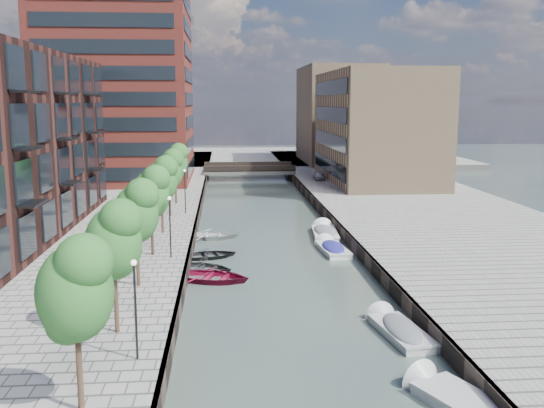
{
  "coord_description": "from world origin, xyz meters",
  "views": [
    {
      "loc": [
        -3.63,
        -15.32,
        11.24
      ],
      "look_at": [
        0.0,
        29.99,
        3.5
      ],
      "focal_mm": 40.0,
      "sensor_mm": 36.0,
      "label": 1
    }
  ],
  "objects": [
    {
      "name": "bridge",
      "position": [
        0.0,
        72.0,
        1.39
      ],
      "size": [
        13.0,
        6.0,
        1.3
      ],
      "color": "gray",
      "rests_on": "ground"
    },
    {
      "name": "tree_6",
      "position": [
        -8.5,
        46.0,
        5.31
      ],
      "size": [
        2.5,
        2.5,
        5.95
      ],
      "color": "#382619",
      "rests_on": "quay_left"
    },
    {
      "name": "far_closure",
      "position": [
        0.0,
        100.0,
        0.5
      ],
      "size": [
        80.0,
        40.0,
        1.0
      ],
      "primitive_type": "cube",
      "color": "gray",
      "rests_on": "ground"
    },
    {
      "name": "water",
      "position": [
        0.0,
        40.0,
        0.0
      ],
      "size": [
        300.0,
        300.0,
        0.0
      ],
      "primitive_type": "plane",
      "color": "#38473F",
      "rests_on": "ground"
    },
    {
      "name": "sloop_2",
      "position": [
        -4.49,
        21.82,
        0.0
      ],
      "size": [
        5.84,
        4.98,
        1.02
      ],
      "primitive_type": "imported",
      "rotation": [
        0.0,
        0.0,
        1.23
      ],
      "color": "maroon",
      "rests_on": "ground"
    },
    {
      "name": "tan_block_near",
      "position": [
        16.0,
        62.0,
        8.0
      ],
      "size": [
        12.0,
        25.0,
        14.0
      ],
      "primitive_type": "cube",
      "color": "tan",
      "rests_on": "quay_right"
    },
    {
      "name": "sloop_1",
      "position": [
        -5.14,
        24.18,
        0.0
      ],
      "size": [
        5.0,
        4.34,
        0.87
      ],
      "primitive_type": "imported",
      "rotation": [
        0.0,
        0.0,
        1.19
      ],
      "color": "black",
      "rests_on": "ground"
    },
    {
      "name": "quay_right",
      "position": [
        16.0,
        40.0,
        0.5
      ],
      "size": [
        20.0,
        140.0,
        1.0
      ],
      "primitive_type": "cube",
      "color": "gray",
      "rests_on": "ground"
    },
    {
      "name": "lamp_2",
      "position": [
        -7.2,
        40.0,
        3.51
      ],
      "size": [
        0.24,
        0.24,
        4.12
      ],
      "color": "black",
      "rests_on": "quay_left"
    },
    {
      "name": "lamp_0",
      "position": [
        -7.2,
        8.0,
        3.51
      ],
      "size": [
        0.24,
        0.24,
        4.12
      ],
      "color": "black",
      "rests_on": "quay_left"
    },
    {
      "name": "tree_4",
      "position": [
        -8.5,
        32.0,
        5.31
      ],
      "size": [
        2.5,
        2.5,
        5.95
      ],
      "color": "#382619",
      "rests_on": "quay_left"
    },
    {
      "name": "sloop_4",
      "position": [
        -4.77,
        27.65,
        0.0
      ],
      "size": [
        4.68,
        3.82,
        0.85
      ],
      "primitive_type": "imported",
      "rotation": [
        0.0,
        0.0,
        1.81
      ],
      "color": "black",
      "rests_on": "ground"
    },
    {
      "name": "motorboat_3",
      "position": [
        4.43,
        28.85,
        0.2
      ],
      "size": [
        2.12,
        5.09,
        1.66
      ],
      "color": "silver",
      "rests_on": "ground"
    },
    {
      "name": "quay_wall_right",
      "position": [
        6.1,
        40.0,
        0.5
      ],
      "size": [
        0.25,
        140.0,
        1.0
      ],
      "primitive_type": "cube",
      "color": "#332823",
      "rests_on": "ground"
    },
    {
      "name": "motorboat_2",
      "position": [
        5.06,
        4.9,
        0.11
      ],
      "size": [
        4.06,
        5.9,
        1.87
      ],
      "color": "#B7B7B5",
      "rests_on": "ground"
    },
    {
      "name": "quay_wall_left",
      "position": [
        -6.1,
        40.0,
        0.5
      ],
      "size": [
        0.25,
        140.0,
        1.0
      ],
      "primitive_type": "cube",
      "color": "#332823",
      "rests_on": "ground"
    },
    {
      "name": "tree_1",
      "position": [
        -8.5,
        11.0,
        5.31
      ],
      "size": [
        2.5,
        2.5,
        5.95
      ],
      "color": "#382619",
      "rests_on": "quay_left"
    },
    {
      "name": "tan_block_far",
      "position": [
        16.0,
        88.0,
        9.0
      ],
      "size": [
        12.0,
        20.0,
        16.0
      ],
      "primitive_type": "cube",
      "color": "tan",
      "rests_on": "quay_right"
    },
    {
      "name": "motorboat_4",
      "position": [
        4.83,
        34.37,
        0.23
      ],
      "size": [
        2.38,
        5.76,
        1.87
      ],
      "color": "white",
      "rests_on": "ground"
    },
    {
      "name": "tree_2",
      "position": [
        -8.5,
        18.0,
        5.31
      ],
      "size": [
        2.5,
        2.5,
        5.95
      ],
      "color": "#382619",
      "rests_on": "quay_left"
    },
    {
      "name": "motorboat_1",
      "position": [
        4.76,
        12.26,
        0.2
      ],
      "size": [
        2.42,
        5.18,
        1.66
      ],
      "color": "#B4B5B2",
      "rests_on": "ground"
    },
    {
      "name": "sloop_3",
      "position": [
        -4.83,
        33.86,
        0.0
      ],
      "size": [
        4.88,
        3.59,
        0.98
      ],
      "primitive_type": "imported",
      "rotation": [
        0.0,
        0.0,
        1.52
      ],
      "color": "silver",
      "rests_on": "ground"
    },
    {
      "name": "lamp_1",
      "position": [
        -7.2,
        24.0,
        3.51
      ],
      "size": [
        0.24,
        0.24,
        4.12
      ],
      "color": "black",
      "rests_on": "quay_left"
    },
    {
      "name": "car",
      "position": [
        8.93,
        63.39,
        1.58
      ],
      "size": [
        1.4,
        3.4,
        1.16
      ],
      "primitive_type": "imported",
      "rotation": [
        0.0,
        0.0,
        0.01
      ],
      "color": "#B8BBBE",
      "rests_on": "quay_right"
    },
    {
      "name": "tree_5",
      "position": [
        -8.5,
        39.0,
        5.31
      ],
      "size": [
        2.5,
        2.5,
        5.95
      ],
      "color": "#382619",
      "rests_on": "quay_left"
    },
    {
      "name": "tree_3",
      "position": [
        -8.5,
        25.0,
        5.31
      ],
      "size": [
        2.5,
        2.5,
        5.95
      ],
      "color": "#382619",
      "rests_on": "quay_left"
    },
    {
      "name": "tower",
      "position": [
        -17.0,
        65.0,
        16.0
      ],
      "size": [
        18.0,
        18.0,
        30.0
      ],
      "primitive_type": "cube",
      "color": "maroon",
      "rests_on": "quay_left"
    },
    {
      "name": "tree_0",
      "position": [
        -8.5,
        4.0,
        5.31
      ],
      "size": [
        2.5,
        2.5,
        5.95
      ],
      "color": "#382619",
      "rests_on": "quay_left"
    }
  ]
}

